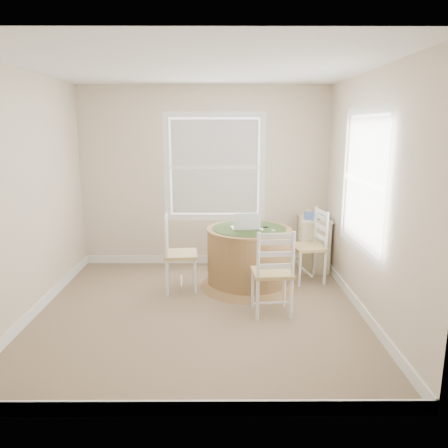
{
  "coord_description": "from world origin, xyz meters",
  "views": [
    {
      "loc": [
        0.25,
        -4.54,
        2.03
      ],
      "look_at": [
        0.28,
        0.45,
        0.91
      ],
      "focal_mm": 35.0,
      "sensor_mm": 36.0,
      "label": 1
    }
  ],
  "objects": [
    {
      "name": "cup_cream",
      "position": [
        1.53,
        1.67,
        0.8
      ],
      "size": [
        0.07,
        0.07,
        0.09
      ],
      "primitive_type": "cylinder",
      "color": "beige",
      "rests_on": "corner_chest"
    },
    {
      "name": "laptop",
      "position": [
        0.55,
        0.77,
        0.8
      ],
      "size": [
        0.37,
        0.34,
        0.23
      ],
      "rotation": [
        0.0,
        0.0,
        3.28
      ],
      "color": "white",
      "rests_on": "round_table"
    },
    {
      "name": "chair_near",
      "position": [
        0.8,
        -0.03,
        0.47
      ],
      "size": [
        0.45,
        0.43,
        0.95
      ],
      "primitive_type": null,
      "rotation": [
        0.0,
        0.0,
        3.22
      ],
      "color": "white",
      "rests_on": "ground"
    },
    {
      "name": "round_table",
      "position": [
        0.6,
        0.81,
        0.42
      ],
      "size": [
        1.26,
        1.26,
        0.77
      ],
      "rotation": [
        0.0,
        0.0,
        0.06
      ],
      "color": "olive",
      "rests_on": "ground"
    },
    {
      "name": "mouse",
      "position": [
        0.74,
        0.71,
        0.78
      ],
      "size": [
        0.07,
        0.1,
        0.03
      ],
      "primitive_type": "ellipsoid",
      "rotation": [
        0.0,
        0.0,
        0.06
      ],
      "color": "white",
      "rests_on": "round_table"
    },
    {
      "name": "box_yellow",
      "position": [
        1.65,
        1.53,
        0.79
      ],
      "size": [
        0.15,
        0.11,
        0.06
      ],
      "primitive_type": "cube",
      "rotation": [
        0.0,
        0.0,
        -0.05
      ],
      "color": "#C7CC48",
      "rests_on": "corner_chest"
    },
    {
      "name": "chair_left",
      "position": [
        -0.26,
        0.67,
        0.47
      ],
      "size": [
        0.44,
        0.45,
        0.95
      ],
      "primitive_type": null,
      "rotation": [
        0.0,
        0.0,
        1.66
      ],
      "color": "white",
      "rests_on": "ground"
    },
    {
      "name": "tissue_box",
      "position": [
        1.48,
        1.42,
        0.81
      ],
      "size": [
        0.13,
        0.13,
        0.1
      ],
      "primitive_type": "cube",
      "rotation": [
        0.0,
        0.0,
        -0.05
      ],
      "color": "#5472C0",
      "rests_on": "corner_chest"
    },
    {
      "name": "corner_chest",
      "position": [
        1.57,
        1.51,
        0.38
      ],
      "size": [
        0.45,
        0.59,
        0.76
      ],
      "rotation": [
        0.0,
        0.0,
        -0.05
      ],
      "color": "beige",
      "rests_on": "ground"
    },
    {
      "name": "phone",
      "position": [
        0.89,
        0.67,
        0.77
      ],
      "size": [
        0.05,
        0.09,
        0.02
      ],
      "primitive_type": "cube",
      "rotation": [
        0.0,
        0.0,
        0.06
      ],
      "color": "#B7BABF",
      "rests_on": "round_table"
    },
    {
      "name": "chair_right",
      "position": [
        1.39,
        1.0,
        0.47
      ],
      "size": [
        0.47,
        0.49,
        0.95
      ],
      "primitive_type": null,
      "rotation": [
        0.0,
        0.0,
        -1.38
      ],
      "color": "white",
      "rests_on": "ground"
    },
    {
      "name": "room",
      "position": [
        0.17,
        0.16,
        1.3
      ],
      "size": [
        3.64,
        3.64,
        2.64
      ],
      "color": "#8D765A",
      "rests_on": "ground"
    },
    {
      "name": "box_blue",
      "position": [
        1.64,
        1.43,
        0.82
      ],
      "size": [
        0.08,
        0.08,
        0.12
      ],
      "primitive_type": "cube",
      "rotation": [
        0.0,
        0.0,
        -0.05
      ],
      "color": "#38349E",
      "rests_on": "corner_chest"
    },
    {
      "name": "keys",
      "position": [
        0.81,
        0.83,
        0.77
      ],
      "size": [
        0.06,
        0.05,
        0.02
      ],
      "primitive_type": "cube",
      "rotation": [
        0.0,
        0.0,
        0.06
      ],
      "color": "black",
      "rests_on": "round_table"
    }
  ]
}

